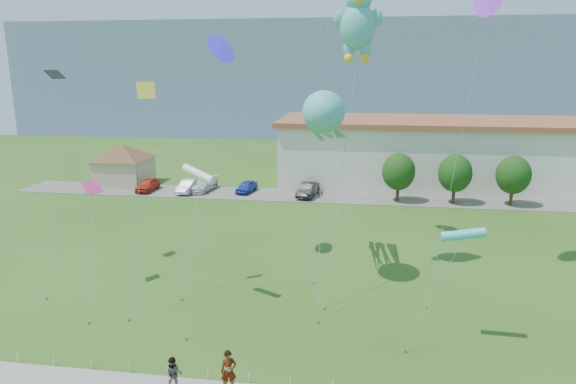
{
  "coord_description": "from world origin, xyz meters",
  "views": [
    {
      "loc": [
        5.97,
        -22.33,
        14.64
      ],
      "look_at": [
        1.53,
        8.0,
        7.11
      ],
      "focal_mm": 32.0,
      "sensor_mm": 36.0,
      "label": 1
    }
  ],
  "objects_px": {
    "pavilion": "(123,161)",
    "warehouse": "(526,154)",
    "parked_car_silver": "(188,186)",
    "pedestrian_left": "(229,371)",
    "parked_car_white": "(203,184)",
    "parked_car_blue": "(247,187)",
    "parked_car_black": "(308,190)",
    "octopus_kite": "(325,120)",
    "teddy_bear_kite": "(358,21)",
    "parked_car_red": "(148,185)",
    "pedestrian_right": "(174,375)"
  },
  "relations": [
    {
      "from": "parked_car_white",
      "to": "parked_car_black",
      "type": "bearing_deg",
      "value": 3.23
    },
    {
      "from": "octopus_kite",
      "to": "teddy_bear_kite",
      "type": "relative_size",
      "value": 0.66
    },
    {
      "from": "pavilion",
      "to": "pedestrian_left",
      "type": "relative_size",
      "value": 4.61
    },
    {
      "from": "parked_car_black",
      "to": "pedestrian_left",
      "type": "bearing_deg",
      "value": -80.69
    },
    {
      "from": "pavilion",
      "to": "warehouse",
      "type": "distance_m",
      "value": 50.37
    },
    {
      "from": "pedestrian_right",
      "to": "parked_car_white",
      "type": "distance_m",
      "value": 39.68
    },
    {
      "from": "pedestrian_left",
      "to": "octopus_kite",
      "type": "bearing_deg",
      "value": 61.51
    },
    {
      "from": "warehouse",
      "to": "teddy_bear_kite",
      "type": "distance_m",
      "value": 38.91
    },
    {
      "from": "parked_car_red",
      "to": "parked_car_silver",
      "type": "height_order",
      "value": "parked_car_red"
    },
    {
      "from": "parked_car_red",
      "to": "parked_car_black",
      "type": "bearing_deg",
      "value": 1.39
    },
    {
      "from": "parked_car_black",
      "to": "pavilion",
      "type": "bearing_deg",
      "value": -179.11
    },
    {
      "from": "warehouse",
      "to": "parked_car_white",
      "type": "bearing_deg",
      "value": -167.9
    },
    {
      "from": "teddy_bear_kite",
      "to": "parked_car_black",
      "type": "bearing_deg",
      "value": 104.7
    },
    {
      "from": "parked_car_silver",
      "to": "parked_car_white",
      "type": "distance_m",
      "value": 1.85
    },
    {
      "from": "pedestrian_left",
      "to": "parked_car_silver",
      "type": "height_order",
      "value": "pedestrian_left"
    },
    {
      "from": "parked_car_blue",
      "to": "teddy_bear_kite",
      "type": "relative_size",
      "value": 0.2
    },
    {
      "from": "warehouse",
      "to": "parked_car_white",
      "type": "distance_m",
      "value": 39.86
    },
    {
      "from": "pedestrian_right",
      "to": "parked_car_red",
      "type": "xyz_separation_m",
      "value": [
        -17.2,
        37.19,
        -0.14
      ]
    },
    {
      "from": "warehouse",
      "to": "parked_car_silver",
      "type": "xyz_separation_m",
      "value": [
        -40.35,
        -9.39,
        -3.32
      ]
    },
    {
      "from": "pedestrian_left",
      "to": "parked_car_silver",
      "type": "distance_m",
      "value": 39.55
    },
    {
      "from": "parked_car_blue",
      "to": "warehouse",
      "type": "bearing_deg",
      "value": 24.16
    },
    {
      "from": "parked_car_red",
      "to": "pavilion",
      "type": "bearing_deg",
      "value": 144.87
    },
    {
      "from": "parked_car_white",
      "to": "parked_car_blue",
      "type": "distance_m",
      "value": 5.35
    },
    {
      "from": "pavilion",
      "to": "parked_car_silver",
      "type": "relative_size",
      "value": 2.04
    },
    {
      "from": "parked_car_red",
      "to": "parked_car_white",
      "type": "xyz_separation_m",
      "value": [
        6.57,
        1.04,
        0.01
      ]
    },
    {
      "from": "pedestrian_right",
      "to": "teddy_bear_kite",
      "type": "xyz_separation_m",
      "value": [
        7.6,
        16.44,
        16.65
      ]
    },
    {
      "from": "pedestrian_right",
      "to": "parked_car_silver",
      "type": "xyz_separation_m",
      "value": [
        -12.14,
        37.17,
        -0.14
      ]
    },
    {
      "from": "pavilion",
      "to": "pedestrian_left",
      "type": "bearing_deg",
      "value": -58.85
    },
    {
      "from": "parked_car_silver",
      "to": "teddy_bear_kite",
      "type": "bearing_deg",
      "value": -42.63
    },
    {
      "from": "parked_car_white",
      "to": "parked_car_red",
      "type": "bearing_deg",
      "value": -163.33
    },
    {
      "from": "parked_car_blue",
      "to": "parked_car_black",
      "type": "height_order",
      "value": "parked_car_black"
    },
    {
      "from": "pavilion",
      "to": "pedestrian_left",
      "type": "height_order",
      "value": "pavilion"
    },
    {
      "from": "pavilion",
      "to": "parked_car_white",
      "type": "distance_m",
      "value": 11.61
    },
    {
      "from": "parked_car_red",
      "to": "parked_car_blue",
      "type": "height_order",
      "value": "parked_car_red"
    },
    {
      "from": "parked_car_red",
      "to": "pedestrian_right",
      "type": "bearing_deg",
      "value": -63.97
    },
    {
      "from": "pavilion",
      "to": "pedestrian_right",
      "type": "height_order",
      "value": "pavilion"
    },
    {
      "from": "parked_car_silver",
      "to": "parked_car_blue",
      "type": "relative_size",
      "value": 1.14
    },
    {
      "from": "parked_car_silver",
      "to": "pedestrian_left",
      "type": "bearing_deg",
      "value": -64.52
    },
    {
      "from": "pavilion",
      "to": "pedestrian_right",
      "type": "xyz_separation_m",
      "value": [
        21.78,
        -40.56,
        -2.08
      ]
    },
    {
      "from": "warehouse",
      "to": "octopus_kite",
      "type": "relative_size",
      "value": 4.64
    },
    {
      "from": "octopus_kite",
      "to": "parked_car_white",
      "type": "bearing_deg",
      "value": 124.82
    },
    {
      "from": "pavilion",
      "to": "parked_car_blue",
      "type": "relative_size",
      "value": 2.33
    },
    {
      "from": "pavilion",
      "to": "parked_car_red",
      "type": "height_order",
      "value": "pavilion"
    },
    {
      "from": "pedestrian_left",
      "to": "parked_car_blue",
      "type": "relative_size",
      "value": 0.5
    },
    {
      "from": "parked_car_white",
      "to": "pedestrian_left",
      "type": "bearing_deg",
      "value": -63.24
    },
    {
      "from": "warehouse",
      "to": "parked_car_blue",
      "type": "bearing_deg",
      "value": -166.01
    },
    {
      "from": "warehouse",
      "to": "parked_car_black",
      "type": "height_order",
      "value": "warehouse"
    },
    {
      "from": "parked_car_red",
      "to": "parked_car_blue",
      "type": "distance_m",
      "value": 11.97
    },
    {
      "from": "pedestrian_right",
      "to": "pavilion",
      "type": "bearing_deg",
      "value": 107.85
    },
    {
      "from": "warehouse",
      "to": "teddy_bear_kite",
      "type": "bearing_deg",
      "value": -124.38
    }
  ]
}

